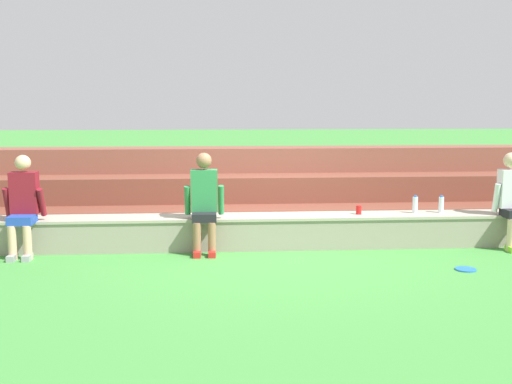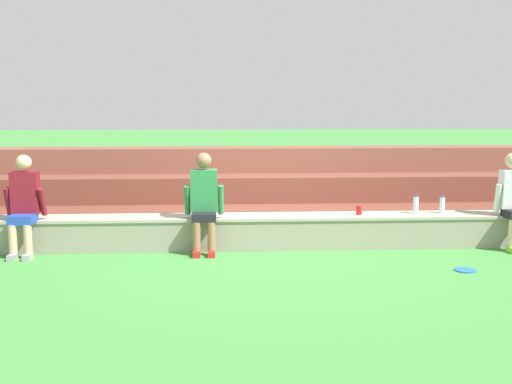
{
  "view_description": "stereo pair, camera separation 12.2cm",
  "coord_description": "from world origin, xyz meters",
  "px_view_note": "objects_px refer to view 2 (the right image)",
  "views": [
    {
      "loc": [
        -0.86,
        -8.46,
        2.1
      ],
      "look_at": [
        -0.26,
        0.26,
        0.82
      ],
      "focal_mm": 42.92,
      "sensor_mm": 36.0,
      "label": 1
    },
    {
      "loc": [
        -0.74,
        -8.46,
        2.1
      ],
      "look_at": [
        -0.26,
        0.26,
        0.82
      ],
      "focal_mm": 42.92,
      "sensor_mm": 36.0,
      "label": 2
    }
  ],
  "objects_px": {
    "person_center": "(204,200)",
    "water_bottle_mid_left": "(442,205)",
    "person_left_of_center": "(24,203)",
    "plastic_cup_left_end": "(359,210)",
    "frisbee": "(465,270)",
    "water_bottle_near_right": "(416,205)"
  },
  "relations": [
    {
      "from": "plastic_cup_left_end",
      "to": "frisbee",
      "type": "distance_m",
      "value": 1.83
    },
    {
      "from": "person_center",
      "to": "plastic_cup_left_end",
      "type": "xyz_separation_m",
      "value": [
        2.26,
        0.25,
        -0.21
      ]
    },
    {
      "from": "person_left_of_center",
      "to": "water_bottle_mid_left",
      "type": "relative_size",
      "value": 5.4
    },
    {
      "from": "plastic_cup_left_end",
      "to": "frisbee",
      "type": "relative_size",
      "value": 0.49
    },
    {
      "from": "plastic_cup_left_end",
      "to": "water_bottle_mid_left",
      "type": "bearing_deg",
      "value": 2.44
    },
    {
      "from": "water_bottle_mid_left",
      "to": "person_left_of_center",
      "type": "bearing_deg",
      "value": -176.95
    },
    {
      "from": "person_left_of_center",
      "to": "water_bottle_near_right",
      "type": "height_order",
      "value": "person_left_of_center"
    },
    {
      "from": "frisbee",
      "to": "water_bottle_near_right",
      "type": "bearing_deg",
      "value": 97.85
    },
    {
      "from": "water_bottle_near_right",
      "to": "person_center",
      "type": "bearing_deg",
      "value": -174.65
    },
    {
      "from": "plastic_cup_left_end",
      "to": "frisbee",
      "type": "height_order",
      "value": "plastic_cup_left_end"
    },
    {
      "from": "person_center",
      "to": "water_bottle_mid_left",
      "type": "distance_m",
      "value": 3.53
    },
    {
      "from": "person_center",
      "to": "frisbee",
      "type": "relative_size",
      "value": 5.4
    },
    {
      "from": "person_center",
      "to": "water_bottle_near_right",
      "type": "bearing_deg",
      "value": 5.35
    },
    {
      "from": "person_center",
      "to": "water_bottle_mid_left",
      "type": "bearing_deg",
      "value": 4.89
    },
    {
      "from": "person_left_of_center",
      "to": "person_center",
      "type": "bearing_deg",
      "value": 0.43
    },
    {
      "from": "person_center",
      "to": "plastic_cup_left_end",
      "type": "bearing_deg",
      "value": 6.25
    },
    {
      "from": "water_bottle_near_right",
      "to": "plastic_cup_left_end",
      "type": "xyz_separation_m",
      "value": [
        -0.86,
        -0.04,
        -0.06
      ]
    },
    {
      "from": "water_bottle_near_right",
      "to": "frisbee",
      "type": "relative_size",
      "value": 1.02
    },
    {
      "from": "water_bottle_near_right",
      "to": "frisbee",
      "type": "distance_m",
      "value": 1.57
    },
    {
      "from": "person_left_of_center",
      "to": "water_bottle_mid_left",
      "type": "height_order",
      "value": "person_left_of_center"
    },
    {
      "from": "water_bottle_mid_left",
      "to": "water_bottle_near_right",
      "type": "bearing_deg",
      "value": -178.73
    },
    {
      "from": "person_center",
      "to": "water_bottle_near_right",
      "type": "distance_m",
      "value": 3.13
    }
  ]
}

